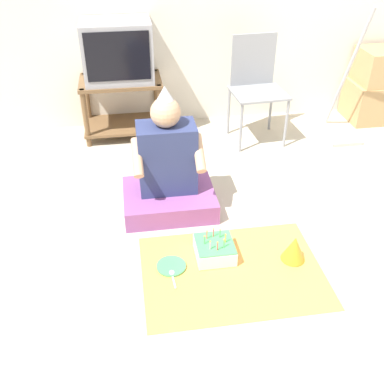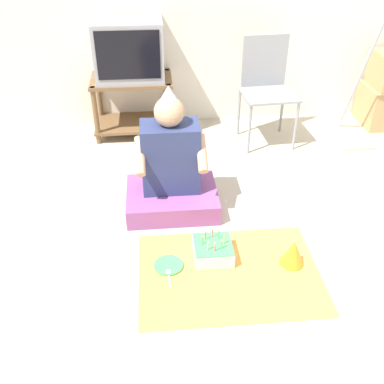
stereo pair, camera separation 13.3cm
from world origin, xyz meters
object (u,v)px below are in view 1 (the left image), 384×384
Objects in this scene: folding_chair at (256,81)px; birthday_cake at (215,249)px; party_hat_blue at (294,248)px; paper_plate at (171,266)px; dust_mop at (347,103)px; person_seated at (168,173)px; tv at (118,51)px; cardboard_box_stack at (377,87)px.

birthday_cake is at bearing -112.74° from folding_chair.
folding_chair is 5.46× the size of party_hat_blue.
birthday_cake is 1.42× the size of party_hat_blue.
party_hat_blue is at bearing -3.20° from paper_plate.
dust_mop is 1.83m from person_seated.
birthday_cake is 0.28m from paper_plate.
tv is 2.18m from party_hat_blue.
paper_plate is at bearing -140.35° from cardboard_box_stack.
tv reaches higher than folding_chair.
cardboard_box_stack is (2.37, -0.02, -0.44)m from tv.
person_seated is (-0.86, -0.98, -0.23)m from folding_chair.
folding_chair reaches higher than person_seated.
cardboard_box_stack is 2.82m from paper_plate.
party_hat_blue is (-0.19, -1.64, -0.42)m from folding_chair.
person_seated reaches higher than paper_plate.
party_hat_blue reaches higher than paper_plate.
folding_chair reaches higher than paper_plate.
paper_plate is at bearing -83.17° from tv.
tv is at bearing 169.52° from folding_chair.
tv is at bearing 105.51° from birthday_cake.
cardboard_box_stack is (1.24, 0.19, -0.19)m from folding_chair.
folding_chair is 1.01× the size of person_seated.
person_seated is 5.42× the size of party_hat_blue.
paper_plate is at bearing 176.80° from party_hat_blue.
cardboard_box_stack is at bearing 8.71° from folding_chair.
tv is 1.31m from person_seated.
paper_plate is at bearing -119.81° from folding_chair.
person_seated reaches higher than birthday_cake.
tv is at bearing 179.54° from cardboard_box_stack.
tv is 1.97m from paper_plate.
dust_mop is 1.31× the size of person_seated.
cardboard_box_stack is at bearing 39.65° from paper_plate.
paper_plate is (-0.73, 0.04, -0.08)m from party_hat_blue.
paper_plate is (0.22, -1.81, -0.74)m from tv.
party_hat_blue is (0.95, -1.85, -0.67)m from tv.
dust_mop is (0.77, -0.17, -0.18)m from folding_chair.
person_seated is 4.98× the size of paper_plate.
party_hat_blue is at bearing -11.93° from birthday_cake.
person_seated is (-2.10, -1.17, -0.04)m from cardboard_box_stack.
person_seated is (0.27, -1.19, -0.48)m from tv.
party_hat_blue is at bearing -128.00° from cardboard_box_stack.
folding_chair is 1.31× the size of cardboard_box_stack.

